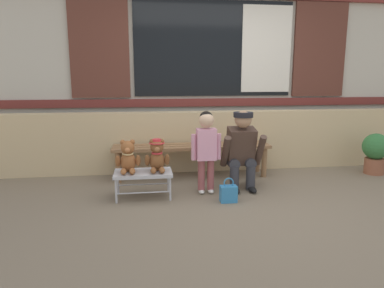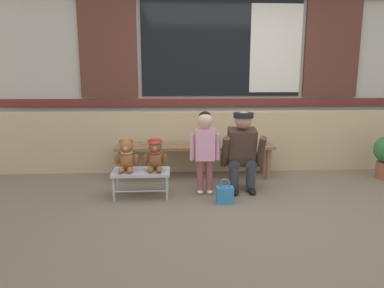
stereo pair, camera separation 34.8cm
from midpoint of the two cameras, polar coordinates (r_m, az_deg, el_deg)
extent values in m
plane|color=#756651|center=(3.84, 6.19, -9.49)|extent=(60.00, 60.00, 0.00)
cube|color=tan|center=(5.08, 2.42, 0.58)|extent=(7.16, 0.25, 0.85)
cube|color=#B7B2A3|center=(5.53, 1.54, 15.10)|extent=(7.30, 0.20, 3.48)
cube|color=maroon|center=(5.41, 1.70, 6.83)|extent=(6.72, 0.04, 0.12)
cube|color=black|center=(5.42, 1.74, 15.30)|extent=(2.40, 0.03, 1.40)
cube|color=silver|center=(5.59, 10.30, 15.00)|extent=(0.77, 0.02, 1.29)
cube|color=#562D23|center=(5.39, -16.78, 14.88)|extent=(0.84, 0.05, 1.43)
cube|color=#562D23|center=(5.92, 18.55, 14.39)|extent=(0.84, 0.05, 1.43)
cube|color=#8E6642|center=(4.52, -2.00, -0.77)|extent=(2.10, 0.11, 0.04)
cube|color=#8E6642|center=(4.66, -2.18, -0.41)|extent=(2.10, 0.11, 0.04)
cube|color=#8E6642|center=(4.80, -2.35, -0.08)|extent=(2.10, 0.11, 0.04)
cylinder|color=#8E6642|center=(4.59, -14.16, -3.77)|extent=(0.07, 0.07, 0.40)
cylinder|color=#8E6642|center=(4.86, -13.81, -2.93)|extent=(0.07, 0.07, 0.40)
cylinder|color=#8E6642|center=(4.77, 9.70, -3.01)|extent=(0.07, 0.07, 0.40)
cylinder|color=#8E6642|center=(5.03, 8.75, -2.26)|extent=(0.07, 0.07, 0.40)
cube|color=#BCBCC1|center=(3.95, -10.54, -4.74)|extent=(0.64, 0.36, 0.04)
cylinder|color=#BCBCC1|center=(3.88, -14.88, -7.55)|extent=(0.02, 0.02, 0.26)
cylinder|color=#BCBCC1|center=(4.16, -14.39, -6.25)|extent=(0.02, 0.02, 0.26)
cylinder|color=#BCBCC1|center=(3.85, -6.21, -7.39)|extent=(0.02, 0.02, 0.26)
cylinder|color=#BCBCC1|center=(4.13, -6.33, -6.09)|extent=(0.02, 0.02, 0.26)
cylinder|color=#BCBCC1|center=(3.86, -10.54, -7.87)|extent=(0.58, 0.02, 0.02)
cylinder|color=#BCBCC1|center=(4.15, -10.36, -6.54)|extent=(0.58, 0.02, 0.02)
ellipsoid|color=#93562D|center=(3.95, -12.91, -2.92)|extent=(0.17, 0.14, 0.22)
sphere|color=#93562D|center=(3.91, -13.03, -0.59)|extent=(0.15, 0.15, 0.15)
sphere|color=#C87B48|center=(3.86, -13.09, -0.92)|extent=(0.06, 0.06, 0.06)
sphere|color=#93562D|center=(3.91, -13.82, 0.26)|extent=(0.06, 0.06, 0.06)
ellipsoid|color=#93562D|center=(3.93, -14.56, -2.78)|extent=(0.06, 0.11, 0.16)
ellipsoid|color=#93562D|center=(3.86, -13.70, -4.42)|extent=(0.06, 0.15, 0.06)
sphere|color=#93562D|center=(3.90, -12.28, 0.30)|extent=(0.06, 0.06, 0.06)
ellipsoid|color=#93562D|center=(3.91, -11.35, -2.71)|extent=(0.06, 0.11, 0.16)
ellipsoid|color=#93562D|center=(3.85, -12.31, -4.40)|extent=(0.06, 0.15, 0.06)
torus|color=#D6B775|center=(3.92, -12.97, -1.59)|extent=(0.13, 0.13, 0.02)
ellipsoid|color=brown|center=(3.93, -8.26, -2.81)|extent=(0.17, 0.14, 0.22)
sphere|color=brown|center=(3.89, -8.33, -0.47)|extent=(0.15, 0.15, 0.15)
sphere|color=#AE6E42|center=(3.84, -8.33, -0.80)|extent=(0.06, 0.06, 0.06)
sphere|color=brown|center=(3.89, -9.12, 0.39)|extent=(0.06, 0.06, 0.06)
ellipsoid|color=brown|center=(3.90, -9.89, -2.67)|extent=(0.06, 0.11, 0.16)
ellipsoid|color=brown|center=(3.84, -8.94, -4.32)|extent=(0.06, 0.15, 0.06)
sphere|color=brown|center=(3.89, -7.58, 0.43)|extent=(0.06, 0.06, 0.06)
ellipsoid|color=brown|center=(3.90, -6.65, -2.59)|extent=(0.06, 0.11, 0.16)
ellipsoid|color=brown|center=(3.84, -7.54, -4.29)|extent=(0.06, 0.15, 0.06)
torus|color=red|center=(3.91, -8.30, -1.48)|extent=(0.13, 0.13, 0.02)
cylinder|color=red|center=(3.89, -8.34, 0.14)|extent=(0.17, 0.17, 0.01)
cylinder|color=red|center=(3.88, -8.35, 0.47)|extent=(0.10, 0.10, 0.04)
cylinder|color=#994C4C|center=(4.05, -0.94, -5.10)|extent=(0.08, 0.08, 0.36)
ellipsoid|color=silver|center=(4.08, -0.89, -7.81)|extent=(0.07, 0.12, 0.05)
cylinder|color=#994C4C|center=(4.06, 0.61, -5.04)|extent=(0.08, 0.08, 0.36)
ellipsoid|color=silver|center=(4.10, 0.65, -7.74)|extent=(0.07, 0.12, 0.05)
cube|color=pink|center=(3.97, -0.16, -0.07)|extent=(0.22, 0.15, 0.36)
cylinder|color=pink|center=(3.96, -2.24, -0.55)|extent=(0.06, 0.06, 0.30)
cylinder|color=pink|center=(4.00, 1.90, -0.44)|extent=(0.06, 0.06, 0.30)
sphere|color=#DBB28E|center=(3.92, -0.17, 3.95)|extent=(0.17, 0.17, 0.17)
sphere|color=black|center=(3.93, -0.19, 4.26)|extent=(0.16, 0.16, 0.16)
cylinder|color=#333338|center=(4.16, 4.56, -5.68)|extent=(0.11, 0.11, 0.30)
cylinder|color=#333338|center=(4.25, 4.19, -2.95)|extent=(0.13, 0.32, 0.13)
ellipsoid|color=black|center=(4.12, 4.77, -7.59)|extent=(0.09, 0.20, 0.06)
cylinder|color=#333338|center=(4.21, 7.23, -5.54)|extent=(0.11, 0.11, 0.30)
cylinder|color=#333338|center=(4.29, 6.81, -2.85)|extent=(0.13, 0.32, 0.13)
ellipsoid|color=black|center=(4.17, 7.48, -7.43)|extent=(0.09, 0.20, 0.06)
cube|color=#473328|center=(4.20, 5.65, -0.34)|extent=(0.32, 0.30, 0.47)
cylinder|color=#473328|center=(4.07, 3.08, -1.25)|extent=(0.08, 0.28, 0.40)
cylinder|color=#473328|center=(4.17, 8.77, -1.07)|extent=(0.08, 0.28, 0.40)
sphere|color=tan|center=(4.08, 5.96, 4.02)|extent=(0.20, 0.20, 0.20)
cylinder|color=black|center=(4.07, 5.98, 4.78)|extent=(0.23, 0.23, 0.06)
cube|color=brown|center=(4.36, 7.77, -1.85)|extent=(0.10, 0.22, 0.16)
cube|color=teal|center=(3.81, 3.37, -8.19)|extent=(0.18, 0.11, 0.18)
torus|color=teal|center=(3.77, 3.39, -6.39)|extent=(0.11, 0.01, 0.11)
cylinder|color=brown|center=(5.43, 26.05, -3.27)|extent=(0.26, 0.26, 0.22)
sphere|color=#337038|center=(5.37, 26.30, -0.37)|extent=(0.36, 0.36, 0.36)
camera|label=1|loc=(0.17, -92.40, -0.46)|focal=32.59mm
camera|label=2|loc=(0.17, 87.60, 0.46)|focal=32.59mm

